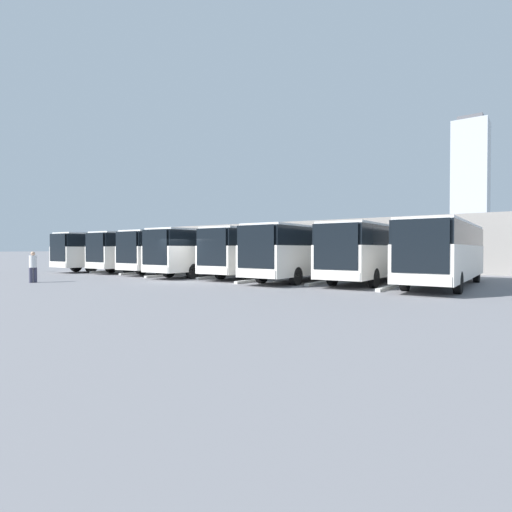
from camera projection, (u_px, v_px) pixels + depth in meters
The scene contains 19 objects.
ground_plane at pixel (181, 281), 23.63m from camera, with size 600.00×600.00×0.00m, color slate.
bus_0 at pixel (445, 251), 20.38m from camera, with size 2.67×11.48×3.22m.
curb_divider_0 at pixel (397, 285), 20.14m from camera, with size 0.24×6.24×0.15m, color #B2B2AD.
bus_1 at pixel (375, 251), 23.02m from camera, with size 2.67×11.48×3.22m.
curb_divider_1 at pixel (332, 281), 22.78m from camera, with size 0.24×6.24×0.15m, color #B2B2AD.
bus_2 at pixel (308, 251), 24.43m from camera, with size 2.67×11.48×3.22m.
curb_divider_2 at pixel (267, 279), 24.20m from camera, with size 0.24×6.24×0.15m, color #B2B2AD.
bus_3 at pixel (266, 251), 27.44m from camera, with size 2.67×11.48×3.22m.
curb_divider_3 at pixel (229, 276), 27.20m from camera, with size 0.24×6.24×0.15m, color #B2B2AD.
bus_4 at pixel (215, 250), 28.93m from camera, with size 2.67×11.48×3.22m.
curb_divider_4 at pixel (180, 274), 28.69m from camera, with size 0.24×6.24×0.15m, color #B2B2AD.
bus_5 at pixel (186, 250), 31.77m from camera, with size 2.67×11.48×3.22m.
curb_divider_5 at pixel (153, 272), 31.53m from camera, with size 0.24×6.24×0.15m, color #B2B2AD.
bus_6 at pixel (154, 250), 34.03m from camera, with size 2.67×11.48×3.22m.
curb_divider_6 at pixel (124, 271), 33.79m from camera, with size 0.24×6.24×0.15m, color #B2B2AD.
bus_7 at pixel (120, 250), 35.65m from camera, with size 2.67×11.48×3.22m.
pedestrian at pixel (33, 266), 22.60m from camera, with size 0.45×0.45×1.76m.
station_building at pixel (335, 245), 41.25m from camera, with size 38.94×13.03×4.56m.
office_tower at pixel (470, 187), 201.51m from camera, with size 16.21×16.21×68.18m.
Camera 1 is at (-17.33, 16.63, 1.91)m, focal length 28.00 mm.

